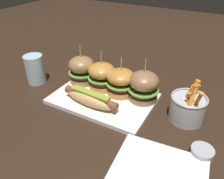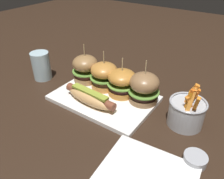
{
  "view_description": "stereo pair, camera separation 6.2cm",
  "coord_description": "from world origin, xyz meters",
  "views": [
    {
      "loc": [
        0.33,
        -0.54,
        0.44
      ],
      "look_at": [
        0.03,
        0.0,
        0.05
      ],
      "focal_mm": 35.4,
      "sensor_mm": 36.0,
      "label": 1
    },
    {
      "loc": [
        0.38,
        -0.5,
        0.44
      ],
      "look_at": [
        0.03,
        0.0,
        0.05
      ],
      "focal_mm": 35.4,
      "sensor_mm": 36.0,
      "label": 2
    }
  ],
  "objects": [
    {
      "name": "slider_center_right",
      "position": [
        0.04,
        0.05,
        0.06
      ],
      "size": [
        0.1,
        0.1,
        0.14
      ],
      "color": "#BE7C31",
      "rests_on": "platter_main"
    },
    {
      "name": "fries_bucket",
      "position": [
        0.27,
        0.03,
        0.05
      ],
      "size": [
        0.11,
        0.11,
        0.14
      ],
      "color": "#B7BABF",
      "rests_on": "ground"
    },
    {
      "name": "water_glass",
      "position": [
        -0.29,
        -0.02,
        0.06
      ],
      "size": [
        0.07,
        0.07,
        0.11
      ],
      "primitive_type": "cylinder",
      "color": "silver",
      "rests_on": "ground"
    },
    {
      "name": "slider_far_right",
      "position": [
        0.12,
        0.05,
        0.07
      ],
      "size": [
        0.1,
        0.1,
        0.15
      ],
      "color": "olive",
      "rests_on": "platter_main"
    },
    {
      "name": "sauce_ramekin",
      "position": [
        0.34,
        -0.09,
        0.01
      ],
      "size": [
        0.06,
        0.06,
        0.02
      ],
      "color": "#A8AAB2",
      "rests_on": "ground"
    },
    {
      "name": "hot_dog",
      "position": [
        -0.01,
        -0.06,
        0.04
      ],
      "size": [
        0.2,
        0.07,
        0.05
      ],
      "color": "tan",
      "rests_on": "platter_main"
    },
    {
      "name": "ground_plane",
      "position": [
        0.0,
        0.0,
        0.0
      ],
      "size": [
        3.0,
        3.0,
        0.0
      ],
      "primitive_type": "plane",
      "color": "black"
    },
    {
      "name": "platter_main",
      "position": [
        0.0,
        0.0,
        0.01
      ],
      "size": [
        0.34,
        0.23,
        0.01
      ],
      "primitive_type": "cube",
      "color": "white",
      "rests_on": "ground"
    },
    {
      "name": "slider_far_left",
      "position": [
        -0.12,
        0.05,
        0.07
      ],
      "size": [
        0.1,
        0.1,
        0.15
      ],
      "color": "olive",
      "rests_on": "platter_main"
    },
    {
      "name": "slider_center_left",
      "position": [
        -0.04,
        0.05,
        0.06
      ],
      "size": [
        0.1,
        0.1,
        0.14
      ],
      "color": "#C07F38",
      "rests_on": "platter_main"
    }
  ]
}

